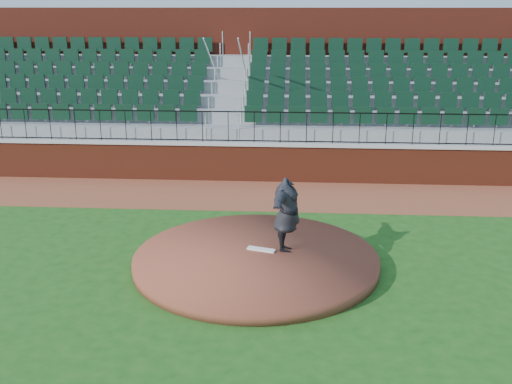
{
  "coord_description": "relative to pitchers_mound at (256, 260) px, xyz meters",
  "views": [
    {
      "loc": [
        0.93,
        -12.43,
        5.63
      ],
      "look_at": [
        0.0,
        1.5,
        1.3
      ],
      "focal_mm": 42.6,
      "sensor_mm": 36.0,
      "label": 1
    }
  ],
  "objects": [
    {
      "name": "pitching_rubber",
      "position": [
        0.1,
        0.28,
        0.15
      ],
      "size": [
        0.67,
        0.34,
        0.04
      ],
      "primitive_type": "cube",
      "rotation": [
        0.0,
        0.0,
        -0.29
      ],
      "color": "white",
      "rests_on": "pitchers_mound"
    },
    {
      "name": "pitchers_mound",
      "position": [
        0.0,
        0.0,
        0.0
      ],
      "size": [
        5.49,
        5.49,
        0.25
      ],
      "primitive_type": "cylinder",
      "color": "brown",
      "rests_on": "ground"
    },
    {
      "name": "pitcher",
      "position": [
        0.67,
        0.32,
        0.99
      ],
      "size": [
        0.81,
        2.18,
        1.73
      ],
      "primitive_type": "imported",
      "rotation": [
        0.0,
        0.0,
        1.46
      ],
      "color": "black",
      "rests_on": "pitchers_mound"
    },
    {
      "name": "warning_track",
      "position": [
        -0.09,
        5.28,
        -0.12
      ],
      "size": [
        34.0,
        3.2,
        0.01
      ],
      "primitive_type": "cube",
      "color": "brown",
      "rests_on": "ground"
    },
    {
      "name": "wall_railing",
      "position": [
        -0.09,
        6.88,
        1.67
      ],
      "size": [
        34.0,
        0.05,
        1.0
      ],
      "primitive_type": null,
      "color": "black",
      "rests_on": "wall_cap"
    },
    {
      "name": "concourse_wall",
      "position": [
        -0.09,
        12.41,
        2.62
      ],
      "size": [
        34.0,
        0.5,
        5.5
      ],
      "primitive_type": "cube",
      "color": "maroon",
      "rests_on": "ground"
    },
    {
      "name": "ground",
      "position": [
        -0.09,
        -0.12,
        -0.12
      ],
      "size": [
        90.0,
        90.0,
        0.0
      ],
      "primitive_type": "plane",
      "color": "#1B4B15",
      "rests_on": "ground"
    },
    {
      "name": "seating_stands",
      "position": [
        -0.09,
        9.61,
        2.18
      ],
      "size": [
        34.0,
        5.1,
        4.6
      ],
      "primitive_type": null,
      "color": "gray",
      "rests_on": "ground"
    },
    {
      "name": "wall_cap",
      "position": [
        -0.09,
        6.88,
        1.12
      ],
      "size": [
        34.0,
        0.45,
        0.1
      ],
      "primitive_type": "cube",
      "color": "#B7B7B7",
      "rests_on": "field_wall"
    },
    {
      "name": "field_wall",
      "position": [
        -0.09,
        6.88,
        0.47
      ],
      "size": [
        34.0,
        0.35,
        1.2
      ],
      "primitive_type": "cube",
      "color": "maroon",
      "rests_on": "ground"
    }
  ]
}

